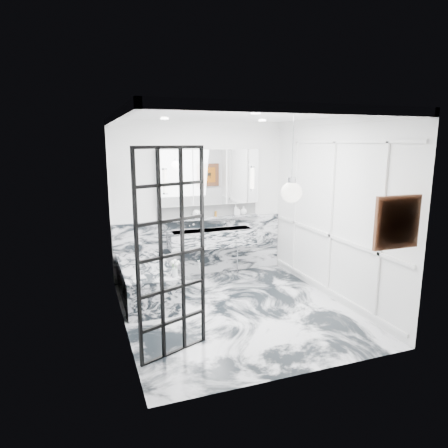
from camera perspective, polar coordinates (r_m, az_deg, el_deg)
name	(u,v)px	position (r m, az deg, el deg)	size (l,w,h in m)	color
floor	(236,310)	(6.05, 1.70, -12.14)	(3.60, 3.60, 0.00)	silver
ceiling	(237,115)	(5.55, 1.88, 15.35)	(3.60, 3.60, 0.00)	white
wall_back	(200,200)	(7.32, -3.46, 3.45)	(3.60, 3.60, 0.00)	white
wall_front	(303,248)	(4.06, 11.27, -3.44)	(3.60, 3.60, 0.00)	white
wall_left	(120,225)	(5.27, -14.60, -0.14)	(3.60, 3.60, 0.00)	white
wall_right	(332,211)	(6.40, 15.22, 1.87)	(3.60, 3.60, 0.00)	white
marble_clad_back	(201,247)	(7.47, -3.33, -3.24)	(3.18, 0.05, 1.05)	silver
marble_clad_left	(122,229)	(5.28, -14.41, -0.76)	(0.02, 3.56, 2.68)	silver
panel_molding	(331,217)	(6.40, 15.03, 0.98)	(0.03, 3.40, 2.30)	white
soap_bottle_a	(236,210)	(7.48, 1.67, 2.04)	(0.08, 0.08, 0.21)	#8C5919
soap_bottle_b	(238,211)	(7.50, 2.01, 1.87)	(0.07, 0.07, 0.15)	#4C4C51
soap_bottle_c	(244,210)	(7.54, 2.80, 1.94)	(0.13, 0.13, 0.16)	silver
face_pot	(196,214)	(7.24, -3.96, 1.47)	(0.15, 0.15, 0.15)	white
amber_bottle	(216,214)	(7.35, -1.19, 1.46)	(0.04, 0.04, 0.10)	#8C5919
flower_vase	(175,272)	(5.80, -7.04, -6.85)	(0.08, 0.08, 0.12)	silver
crittall_door	(172,255)	(4.53, -7.44, -4.43)	(0.88, 0.04, 2.39)	black
artwork	(397,222)	(4.78, 23.52, 0.23)	(0.50, 0.05, 0.50)	#C96714
pendant_light	(291,192)	(4.60, 9.61, 4.48)	(0.24, 0.24, 0.24)	white
trough_sink	(212,238)	(7.26, -1.71, -1.99)	(1.60, 0.45, 0.30)	silver
ledge	(209,218)	(7.34, -2.13, 0.87)	(1.90, 0.14, 0.04)	silver
subway_tile	(208,210)	(7.37, -2.29, 1.99)	(1.90, 0.03, 0.23)	white
mirror_cabinet	(209,177)	(7.24, -2.19, 6.72)	(1.90, 0.16, 1.00)	white
sconce_left	(165,181)	(6.94, -8.43, 6.06)	(0.07, 0.07, 0.40)	white
sconce_right	(253,178)	(7.45, 4.09, 6.53)	(0.07, 0.07, 0.40)	white
bathtub	(146,282)	(6.47, -11.11, -8.13)	(0.75, 1.65, 0.55)	silver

